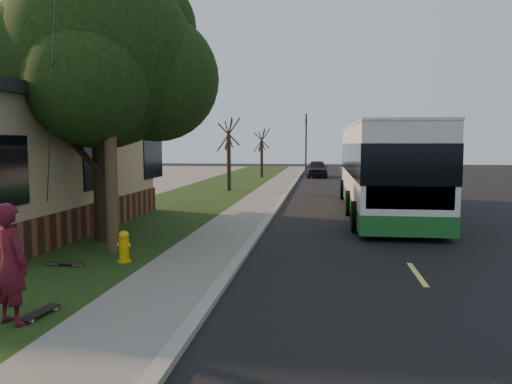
{
  "coord_description": "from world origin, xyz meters",
  "views": [
    {
      "loc": [
        1.93,
        -10.89,
        2.8
      ],
      "look_at": [
        0.16,
        2.52,
        1.5
      ],
      "focal_mm": 35.0,
      "sensor_mm": 36.0,
      "label": 1
    }
  ],
  "objects_px": {
    "traffic_signal": "(306,140)",
    "skateboard_main": "(40,313)",
    "bare_tree_near": "(229,155)",
    "dumpster": "(58,192)",
    "fire_hydrant": "(124,247)",
    "skateboarder": "(10,264)",
    "utility_pole": "(108,69)",
    "leafy_tree": "(103,59)",
    "transit_bus": "(383,167)",
    "bare_tree_far": "(262,154)",
    "distant_car": "(317,169)",
    "skateboard_spare": "(65,263)"
  },
  "relations": [
    {
      "from": "utility_pole",
      "to": "leafy_tree",
      "type": "relative_size",
      "value": 1.16
    },
    {
      "from": "utility_pole",
      "to": "skateboarder",
      "type": "height_order",
      "value": "utility_pole"
    },
    {
      "from": "leafy_tree",
      "to": "skateboarder",
      "type": "bearing_deg",
      "value": -77.76
    },
    {
      "from": "utility_pole",
      "to": "bare_tree_near",
      "type": "bearing_deg",
      "value": 90.66
    },
    {
      "from": "leafy_tree",
      "to": "bare_tree_far",
      "type": "bearing_deg",
      "value": 87.55
    },
    {
      "from": "fire_hydrant",
      "to": "utility_pole",
      "type": "bearing_deg",
      "value": 125.38
    },
    {
      "from": "bare_tree_far",
      "to": "transit_bus",
      "type": "bearing_deg",
      "value": -69.85
    },
    {
      "from": "utility_pole",
      "to": "leafy_tree",
      "type": "xyz_separation_m",
      "value": [
        -0.87,
        1.66,
        0.54
      ]
    },
    {
      "from": "bare_tree_far",
      "to": "skateboard_main",
      "type": "distance_m",
      "value": 33.74
    },
    {
      "from": "skateboard_main",
      "to": "skateboard_spare",
      "type": "relative_size",
      "value": 0.98
    },
    {
      "from": "skateboarder",
      "to": "distant_car",
      "type": "relative_size",
      "value": 0.44
    },
    {
      "from": "utility_pole",
      "to": "leafy_tree",
      "type": "distance_m",
      "value": 1.94
    },
    {
      "from": "traffic_signal",
      "to": "transit_bus",
      "type": "distance_m",
      "value": 24.47
    },
    {
      "from": "bare_tree_near",
      "to": "distant_car",
      "type": "distance_m",
      "value": 14.68
    },
    {
      "from": "bare_tree_far",
      "to": "skateboarder",
      "type": "distance_m",
      "value": 34.08
    },
    {
      "from": "fire_hydrant",
      "to": "bare_tree_far",
      "type": "xyz_separation_m",
      "value": [
        -0.4,
        30.0,
        1.57
      ]
    },
    {
      "from": "leafy_tree",
      "to": "bare_tree_near",
      "type": "distance_m",
      "value": 15.66
    },
    {
      "from": "dumpster",
      "to": "bare_tree_far",
      "type": "bearing_deg",
      "value": 72.41
    },
    {
      "from": "bare_tree_far",
      "to": "distant_car",
      "type": "distance_m",
      "value": 5.01
    },
    {
      "from": "bare_tree_near",
      "to": "distant_car",
      "type": "height_order",
      "value": "bare_tree_near"
    },
    {
      "from": "traffic_signal",
      "to": "skateboarder",
      "type": "xyz_separation_m",
      "value": [
        -3.21,
        -38.07,
        -2.16
      ]
    },
    {
      "from": "fire_hydrant",
      "to": "transit_bus",
      "type": "xyz_separation_m",
      "value": [
        6.99,
        9.87,
        1.45
      ]
    },
    {
      "from": "leafy_tree",
      "to": "bare_tree_near",
      "type": "bearing_deg",
      "value": 87.5
    },
    {
      "from": "utility_pole",
      "to": "bare_tree_near",
      "type": "height_order",
      "value": "utility_pole"
    },
    {
      "from": "utility_pole",
      "to": "fire_hydrant",
      "type": "bearing_deg",
      "value": -54.62
    },
    {
      "from": "bare_tree_far",
      "to": "skateboard_main",
      "type": "bearing_deg",
      "value": -89.15
    },
    {
      "from": "transit_bus",
      "to": "dumpster",
      "type": "bearing_deg",
      "value": -178.45
    },
    {
      "from": "dumpster",
      "to": "leafy_tree",
      "type": "bearing_deg",
      "value": -52.12
    },
    {
      "from": "skateboarder",
      "to": "skateboard_main",
      "type": "distance_m",
      "value": 0.98
    },
    {
      "from": "bare_tree_near",
      "to": "bare_tree_far",
      "type": "relative_size",
      "value": 1.07
    },
    {
      "from": "dumpster",
      "to": "skateboard_spare",
      "type": "bearing_deg",
      "value": -60.31
    },
    {
      "from": "bare_tree_near",
      "to": "skateboard_spare",
      "type": "relative_size",
      "value": 5.03
    },
    {
      "from": "utility_pole",
      "to": "bare_tree_far",
      "type": "xyz_separation_m",
      "value": [
        0.31,
        29.01,
        -2.63
      ]
    },
    {
      "from": "bare_tree_near",
      "to": "dumpster",
      "type": "relative_size",
      "value": 2.46
    },
    {
      "from": "fire_hydrant",
      "to": "skateboard_main",
      "type": "distance_m",
      "value": 3.7
    },
    {
      "from": "leafy_tree",
      "to": "distant_car",
      "type": "xyz_separation_m",
      "value": [
        5.7,
        29.08,
        -4.44
      ]
    },
    {
      "from": "distant_car",
      "to": "skateboard_spare",
      "type": "bearing_deg",
      "value": -100.55
    },
    {
      "from": "transit_bus",
      "to": "distant_car",
      "type": "height_order",
      "value": "transit_bus"
    },
    {
      "from": "fire_hydrant",
      "to": "traffic_signal",
      "type": "xyz_separation_m",
      "value": [
        3.1,
        34.0,
        2.73
      ]
    },
    {
      "from": "fire_hydrant",
      "to": "bare_tree_near",
      "type": "distance_m",
      "value": 18.1
    },
    {
      "from": "bare_tree_far",
      "to": "fire_hydrant",
      "type": "bearing_deg",
      "value": -89.24
    },
    {
      "from": "bare_tree_near",
      "to": "dumpster",
      "type": "bearing_deg",
      "value": -125.21
    },
    {
      "from": "traffic_signal",
      "to": "skateboard_main",
      "type": "bearing_deg",
      "value": -94.55
    },
    {
      "from": "skateboard_main",
      "to": "skateboard_spare",
      "type": "height_order",
      "value": "skateboard_spare"
    },
    {
      "from": "fire_hydrant",
      "to": "skateboarder",
      "type": "relative_size",
      "value": 0.4
    },
    {
      "from": "traffic_signal",
      "to": "utility_pole",
      "type": "bearing_deg",
      "value": -96.58
    },
    {
      "from": "bare_tree_near",
      "to": "distant_car",
      "type": "bearing_deg",
      "value": 69.89
    },
    {
      "from": "leafy_tree",
      "to": "skateboard_spare",
      "type": "distance_m",
      "value": 5.95
    },
    {
      "from": "distant_car",
      "to": "skateboard_main",
      "type": "bearing_deg",
      "value": -97.66
    },
    {
      "from": "leafy_tree",
      "to": "transit_bus",
      "type": "height_order",
      "value": "leafy_tree"
    }
  ]
}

